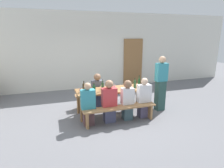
{
  "coord_description": "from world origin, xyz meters",
  "views": [
    {
      "loc": [
        -1.66,
        -5.02,
        2.27
      ],
      "look_at": [
        0.0,
        0.0,
        0.9
      ],
      "focal_mm": 30.48,
      "sensor_mm": 36.0,
      "label": 1
    }
  ],
  "objects": [
    {
      "name": "wine_glass_1",
      "position": [
        -0.93,
        -0.11,
        0.85
      ],
      "size": [
        0.06,
        0.06,
        0.15
      ],
      "color": "silver",
      "rests_on": "tasting_table"
    },
    {
      "name": "wine_glass_2",
      "position": [
        -0.29,
        0.11,
        0.85
      ],
      "size": [
        0.07,
        0.07,
        0.15
      ],
      "color": "silver",
      "rests_on": "tasting_table"
    },
    {
      "name": "bench_far",
      "position": [
        0.0,
        0.66,
        0.36
      ],
      "size": [
        1.97,
        0.3,
        0.45
      ],
      "color": "#9E7247",
      "rests_on": "ground"
    },
    {
      "name": "wine_glass_3",
      "position": [
        0.06,
        -0.03,
        0.86
      ],
      "size": [
        0.07,
        0.07,
        0.16
      ],
      "color": "silver",
      "rests_on": "tasting_table"
    },
    {
      "name": "wine_bottle_2",
      "position": [
        0.68,
        -0.09,
        0.87
      ],
      "size": [
        0.07,
        0.07,
        0.3
      ],
      "color": "#234C2D",
      "rests_on": "tasting_table"
    },
    {
      "name": "seated_guest_near_3",
      "position": [
        0.77,
        -0.51,
        0.53
      ],
      "size": [
        0.37,
        0.24,
        1.13
      ],
      "rotation": [
        0.0,
        0.0,
        1.57
      ],
      "color": "#514B6A",
      "rests_on": "ground"
    },
    {
      "name": "seated_guest_near_0",
      "position": [
        -0.81,
        -0.51,
        0.53
      ],
      "size": [
        0.36,
        0.24,
        1.12
      ],
      "rotation": [
        0.0,
        0.0,
        1.57
      ],
      "color": "brown",
      "rests_on": "ground"
    },
    {
      "name": "seated_guest_far_0",
      "position": [
        -0.31,
        0.51,
        0.55
      ],
      "size": [
        0.35,
        0.24,
        1.13
      ],
      "rotation": [
        0.0,
        0.0,
        -1.57
      ],
      "color": "#3A4061",
      "rests_on": "ground"
    },
    {
      "name": "wine_bottle_0",
      "position": [
        -0.81,
        0.03,
        0.86
      ],
      "size": [
        0.08,
        0.08,
        0.29
      ],
      "color": "#332814",
      "rests_on": "tasting_table"
    },
    {
      "name": "back_wall",
      "position": [
        0.0,
        3.07,
        1.6
      ],
      "size": [
        14.0,
        0.2,
        3.2
      ],
      "primitive_type": "cube",
      "color": "silver",
      "rests_on": "ground"
    },
    {
      "name": "seated_guest_near_1",
      "position": [
        -0.25,
        -0.51,
        0.55
      ],
      "size": [
        0.39,
        0.24,
        1.15
      ],
      "rotation": [
        0.0,
        0.0,
        1.57
      ],
      "color": "#454765",
      "rests_on": "ground"
    },
    {
      "name": "wine_bottle_3",
      "position": [
        -0.6,
        -0.29,
        0.86
      ],
      "size": [
        0.08,
        0.08,
        0.3
      ],
      "color": "#194723",
      "rests_on": "tasting_table"
    },
    {
      "name": "bench_near",
      "position": [
        0.0,
        -0.66,
        0.36
      ],
      "size": [
        1.97,
        0.3,
        0.45
      ],
      "color": "#9E7247",
      "rests_on": "ground"
    },
    {
      "name": "ground_plane",
      "position": [
        0.0,
        0.0,
        0.0
      ],
      "size": [
        24.0,
        24.0,
        0.0
      ],
      "primitive_type": "plane",
      "color": "slate"
    },
    {
      "name": "wine_bottle_4",
      "position": [
        0.86,
        -0.0,
        0.88
      ],
      "size": [
        0.07,
        0.07,
        0.35
      ],
      "color": "#194723",
      "rests_on": "tasting_table"
    },
    {
      "name": "seated_guest_near_2",
      "position": [
        0.27,
        -0.51,
        0.54
      ],
      "size": [
        0.33,
        0.24,
        1.11
      ],
      "rotation": [
        0.0,
        0.0,
        1.57
      ],
      "color": "#3E5860",
      "rests_on": "ground"
    },
    {
      "name": "standing_host",
      "position": [
        1.49,
        -0.19,
        0.82
      ],
      "size": [
        0.34,
        0.24,
        1.67
      ],
      "rotation": [
        0.0,
        0.0,
        3.14
      ],
      "color": "#294B46",
      "rests_on": "ground"
    },
    {
      "name": "wooden_door",
      "position": [
        1.98,
        2.93,
        1.05
      ],
      "size": [
        0.9,
        0.06,
        2.1
      ],
      "primitive_type": "cube",
      "color": "olive",
      "rests_on": "ground"
    },
    {
      "name": "wine_bottle_1",
      "position": [
        -0.31,
        -0.1,
        0.87
      ],
      "size": [
        0.07,
        0.07,
        0.33
      ],
      "color": "#234C2D",
      "rests_on": "tasting_table"
    },
    {
      "name": "wine_glass_0",
      "position": [
        0.43,
        -0.25,
        0.87
      ],
      "size": [
        0.08,
        0.08,
        0.16
      ],
      "color": "silver",
      "rests_on": "tasting_table"
    },
    {
      "name": "tasting_table",
      "position": [
        0.0,
        0.0,
        0.67
      ],
      "size": [
        2.07,
        0.72,
        0.75
      ],
      "color": "olive",
      "rests_on": "ground"
    }
  ]
}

